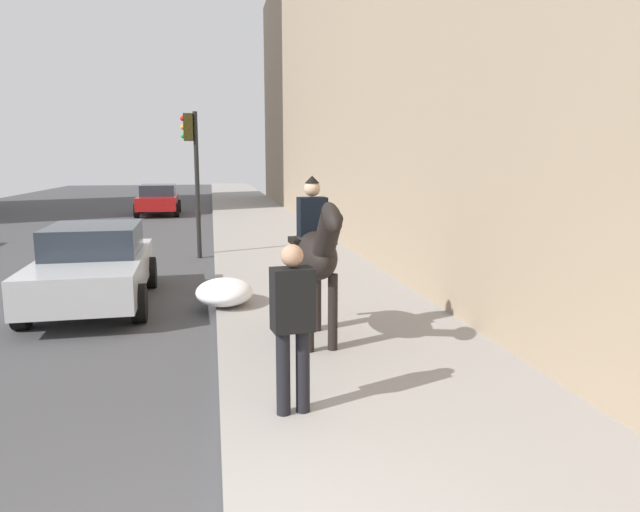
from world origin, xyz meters
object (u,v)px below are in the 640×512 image
at_px(car_near_lane, 94,265).
at_px(traffic_light_near_curb, 193,161).
at_px(mounted_horse_near, 314,252).
at_px(pedestrian_greeting, 293,318).
at_px(car_far_lane, 158,199).

distance_m(car_near_lane, traffic_light_near_curb, 5.43).
distance_m(mounted_horse_near, pedestrian_greeting, 2.29).
bearing_deg(car_far_lane, car_near_lane, 0.15).
height_order(mounted_horse_near, car_far_lane, mounted_horse_near).
distance_m(pedestrian_greeting, traffic_light_near_curb, 10.43).
relative_size(pedestrian_greeting, car_near_lane, 0.39).
relative_size(mounted_horse_near, car_far_lane, 0.57).
relative_size(mounted_horse_near, traffic_light_near_curb, 0.59).
xyz_separation_m(car_far_lane, traffic_light_near_curb, (-12.99, -2.07, 1.82)).
relative_size(car_far_lane, traffic_light_near_curb, 1.05).
xyz_separation_m(pedestrian_greeting, car_near_lane, (5.44, 2.87, -0.36)).
distance_m(pedestrian_greeting, car_far_lane, 23.48).
bearing_deg(mounted_horse_near, pedestrian_greeting, -18.54).
distance_m(mounted_horse_near, car_near_lane, 4.80).
relative_size(pedestrian_greeting, traffic_light_near_curb, 0.44).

